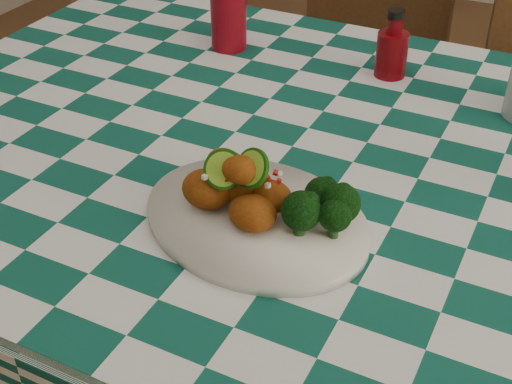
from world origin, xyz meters
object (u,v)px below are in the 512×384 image
at_px(fried_chicken_pile, 243,184).
at_px(ketchup_bottle, 393,43).
at_px(dining_table, 336,340).
at_px(wooden_chair_left, 347,113).
at_px(plate, 256,220).
at_px(red_tumbler, 229,18).

height_order(fried_chicken_pile, ketchup_bottle, ketchup_bottle).
bearing_deg(dining_table, ketchup_bottle, 98.02).
bearing_deg(wooden_chair_left, plate, -77.48).
bearing_deg(plate, red_tumbler, 121.91).
xyz_separation_m(red_tumbler, ketchup_bottle, (0.33, 0.02, 0.00)).
height_order(plate, red_tumbler, red_tumbler).
relative_size(dining_table, fried_chicken_pile, 12.22).
xyz_separation_m(dining_table, plate, (-0.06, -0.21, 0.40)).
bearing_deg(wooden_chair_left, red_tumbler, -103.21).
height_order(dining_table, red_tumbler, red_tumbler).
bearing_deg(red_tumbler, fried_chicken_pile, -59.65).
height_order(dining_table, wooden_chair_left, wooden_chair_left).
bearing_deg(dining_table, red_tumbler, 141.96).
height_order(red_tumbler, wooden_chair_left, red_tumbler).
xyz_separation_m(red_tumbler, wooden_chair_left, (0.11, 0.45, -0.41)).
xyz_separation_m(plate, red_tumbler, (-0.31, 0.50, 0.05)).
distance_m(plate, ketchup_bottle, 0.53).
bearing_deg(ketchup_bottle, red_tumbler, -176.04).
distance_m(dining_table, red_tumbler, 0.66).
height_order(dining_table, fried_chicken_pile, fried_chicken_pile).
xyz_separation_m(fried_chicken_pile, ketchup_bottle, (0.04, 0.53, 0.00)).
height_order(red_tumbler, ketchup_bottle, ketchup_bottle).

